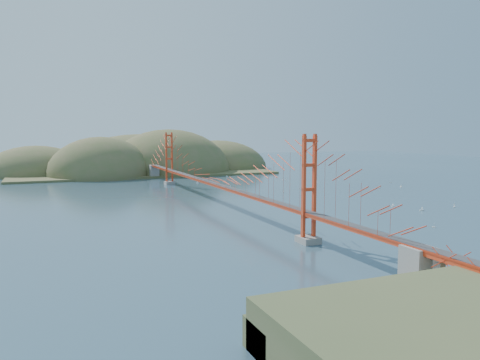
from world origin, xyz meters
name	(u,v)px	position (x,y,z in m)	size (l,w,h in m)	color
ground	(214,203)	(0.00, 0.00, 0.00)	(320.00, 320.00, 0.00)	#2F4C5F
bridge	(214,161)	(0.00, 0.18, 7.01)	(2.20, 94.40, 12.00)	gray
promontory	(443,298)	(0.00, -48.50, 0.12)	(9.00, 6.00, 0.24)	#59544C
fort	(440,287)	(0.40, -47.80, 0.67)	(3.70, 2.30, 1.75)	maroon
far_headlands	(145,171)	(2.21, 68.52, 0.00)	(84.00, 58.00, 25.00)	brown
sailboat_16	(230,187)	(10.54, 19.46, 0.15)	(0.62, 0.62, 0.66)	white
sailboat_2	(393,206)	(25.06, -14.27, 0.14)	(0.54, 0.46, 0.62)	white
sailboat_10	(434,226)	(18.66, -29.13, 0.14)	(0.54, 0.54, 0.58)	white
sailboat_1	(300,188)	(23.20, 11.80, 0.15)	(0.63, 0.63, 0.66)	white
sailboat_6	(422,210)	(26.53, -18.95, 0.16)	(0.67, 0.67, 0.74)	white
sailboat_3	(197,182)	(6.53, 29.96, 0.15)	(0.60, 0.48, 0.71)	white
sailboat_14	(283,192)	(17.25, 8.03, 0.14)	(0.56, 0.56, 0.59)	white
sailboat_13	(454,206)	(33.75, -18.35, 0.16)	(0.67, 0.67, 0.73)	white
sailboat_15	(283,179)	(28.05, 28.39, 0.14)	(0.42, 0.50, 0.58)	white
sailboat_12	(227,176)	(18.45, 41.86, 0.14)	(0.50, 0.44, 0.58)	white
sailboat_8	(316,182)	(32.23, 19.86, 0.16)	(0.68, 0.68, 0.72)	white
sailboat_9	(401,186)	(44.88, 6.13, 0.16)	(0.62, 0.64, 0.72)	white
sailboat_17	(338,178)	(43.14, 26.98, 0.14)	(0.50, 0.43, 0.57)	white
sailboat_0	(337,221)	(9.41, -21.69, 0.14)	(0.43, 0.53, 0.62)	white
sailboat_11	(391,182)	(48.42, 13.55, 0.15)	(0.65, 0.65, 0.69)	white
sailboat_4	(380,187)	(39.28, 6.27, 0.14)	(0.60, 0.60, 0.63)	white
sailboat_extra_0	(286,180)	(28.38, 27.54, 0.15)	(0.66, 0.66, 0.70)	white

